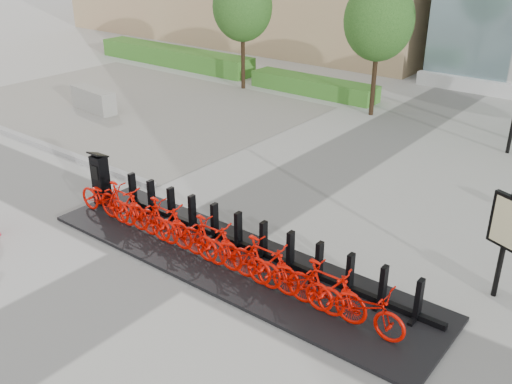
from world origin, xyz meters
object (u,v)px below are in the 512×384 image
Objects in this scene: jersey_barrier at (94,100)px; kiosk at (101,179)px; map_sign at (508,227)px; bike_0 at (105,198)px.

kiosk is at bearing -29.89° from jersey_barrier.
jersey_barrier is 0.99× the size of map_sign.
bike_0 reaches higher than jersey_barrier.
map_sign is (8.80, 2.66, 1.00)m from bike_0.
jersey_barrier is at bearing 142.91° from kiosk.
kiosk is 8.94m from jersey_barrier.
kiosk is at bearing -143.90° from map_sign.
jersey_barrier is at bearing -167.51° from map_sign.
kiosk is (-0.64, 0.40, 0.23)m from bike_0.
kiosk is 9.73m from map_sign.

